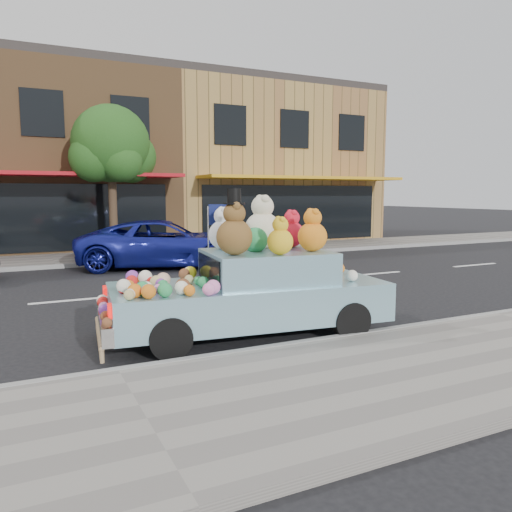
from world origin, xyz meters
TOP-DOWN VIEW (x-y plane):
  - ground at (0.00, 0.00)m, footprint 120.00×120.00m
  - near_sidewalk at (0.00, -6.50)m, footprint 60.00×3.00m
  - far_sidewalk at (0.00, 6.50)m, footprint 60.00×3.00m
  - near_kerb at (0.00, -5.00)m, footprint 60.00×0.12m
  - far_kerb at (0.00, 5.00)m, footprint 60.00×0.12m
  - storefront_mid at (0.00, 11.97)m, footprint 10.00×9.80m
  - storefront_right at (10.00, 11.97)m, footprint 10.00×9.80m
  - street_tree at (2.03, 6.55)m, footprint 3.00×2.70m
  - car_blue at (3.07, 3.87)m, footprint 5.69×3.86m
  - art_car at (2.28, -3.98)m, footprint 4.65×2.22m

SIDE VIEW (x-z plane):
  - ground at x=0.00m, z-range 0.00..0.00m
  - near_sidewalk at x=0.00m, z-range 0.00..0.12m
  - far_sidewalk at x=0.00m, z-range 0.00..0.12m
  - near_kerb at x=0.00m, z-range 0.00..0.13m
  - far_kerb at x=0.00m, z-range 0.00..0.13m
  - car_blue at x=3.07m, z-range 0.00..1.45m
  - art_car at x=2.28m, z-range -0.35..1.98m
  - storefront_mid at x=0.00m, z-range -0.01..7.29m
  - storefront_right at x=10.00m, z-range -0.01..7.29m
  - street_tree at x=2.03m, z-range 1.08..6.30m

